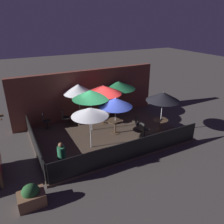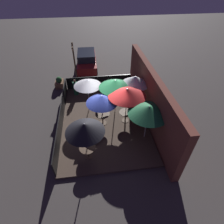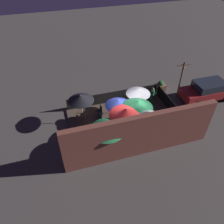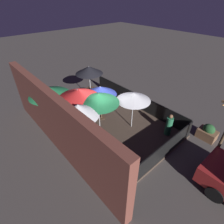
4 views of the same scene
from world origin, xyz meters
TOP-DOWN VIEW (x-y plane):
  - ground_plane at (0.00, 0.00)m, footprint 60.00×60.00m
  - patio_deck at (0.00, 0.00)m, footprint 7.75×5.26m
  - building_wall at (0.00, 2.86)m, footprint 9.35×0.36m
  - fence_front at (0.00, -2.59)m, footprint 7.55×0.05m
  - fence_side_left at (-3.83, 0.00)m, footprint 0.05×5.06m
  - patio_umbrella_0 at (0.41, 1.33)m, footprint 2.15×2.15m
  - patio_umbrella_1 at (2.83, -1.04)m, footprint 1.80×1.80m
  - patio_umbrella_2 at (0.45, -0.09)m, footprint 1.81×1.81m
  - patio_umbrella_3 at (-0.57, 0.82)m, footprint 2.01×2.01m
  - patio_umbrella_4 at (1.89, 2.17)m, footprint 2.15×2.15m
  - patio_umbrella_5 at (-1.30, -0.84)m, footprint 1.76×1.76m
  - patio_umbrella_6 at (-0.82, 2.08)m, footprint 1.76×1.76m
  - dining_table_0 at (0.41, 1.33)m, footprint 0.81×0.81m
  - dining_table_1 at (2.83, -1.04)m, footprint 0.82×0.82m
  - dining_table_2 at (0.45, -0.09)m, footprint 0.87×0.87m
  - patio_chair_0 at (1.65, -0.54)m, footprint 0.52×0.52m
  - patio_chair_1 at (-1.75, 2.12)m, footprint 0.51×0.51m
  - patio_chair_2 at (-2.87, 2.18)m, footprint 0.49×0.49m
  - patio_chair_3 at (1.53, -1.21)m, footprint 0.45×0.45m
  - patron_0 at (-3.00, -1.82)m, footprint 0.36×0.36m
  - planter_box at (-4.47, -3.20)m, footprint 0.91×0.64m

SIDE VIEW (x-z plane):
  - ground_plane at x=0.00m, z-range 0.00..0.00m
  - patio_deck at x=0.00m, z-range 0.00..0.12m
  - planter_box at x=-4.47m, z-range -0.06..0.81m
  - fence_front at x=0.00m, z-range 0.12..1.07m
  - fence_side_left at x=-3.83m, z-range 0.12..1.07m
  - patio_chair_3 at x=1.53m, z-range 0.16..1.07m
  - patio_chair_0 at x=1.65m, z-range 0.16..1.07m
  - patio_chair_2 at x=-2.87m, z-range 0.17..1.11m
  - patio_chair_1 at x=-1.75m, z-range 0.17..1.13m
  - dining_table_0 at x=0.41m, z-range 0.32..1.02m
  - dining_table_1 at x=2.83m, z-range 0.32..1.03m
  - patron_0 at x=-3.00m, z-range 0.06..1.30m
  - dining_table_2 at x=0.45m, z-range 0.35..1.12m
  - building_wall at x=0.00m, z-range 0.00..3.13m
  - patio_umbrella_2 at x=0.45m, z-range 0.92..2.98m
  - patio_umbrella_5 at x=-1.30m, z-range 0.97..3.08m
  - patio_umbrella_4 at x=1.89m, z-range 1.00..3.24m
  - patio_umbrella_1 at x=2.83m, z-range 1.03..3.35m
  - patio_umbrella_0 at x=0.41m, z-range 1.07..3.46m
  - patio_umbrella_3 at x=-0.57m, z-range 1.07..3.47m
  - patio_umbrella_6 at x=-0.82m, z-range 1.06..3.48m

